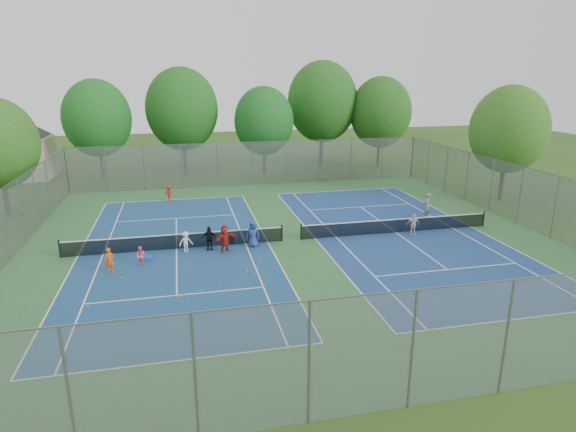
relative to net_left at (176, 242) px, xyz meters
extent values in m
plane|color=#2C4F18|center=(7.00, 0.00, -0.46)|extent=(120.00, 120.00, 0.00)
cube|color=#316735|center=(7.00, 0.00, -0.45)|extent=(32.00, 32.00, 0.01)
cube|color=navy|center=(0.00, 0.00, -0.44)|extent=(10.97, 23.77, 0.01)
cube|color=navy|center=(14.00, 0.00, -0.44)|extent=(10.97, 23.77, 0.01)
cube|color=black|center=(0.00, 0.00, 0.00)|extent=(12.87, 0.10, 0.91)
cube|color=black|center=(14.00, 0.00, 0.00)|extent=(12.87, 0.10, 0.91)
cube|color=gray|center=(7.00, 16.00, 1.54)|extent=(32.00, 0.10, 4.00)
cube|color=gray|center=(7.00, -16.00, 1.54)|extent=(32.00, 0.10, 4.00)
cube|color=gray|center=(-9.00, 0.00, 1.54)|extent=(0.10, 32.00, 4.00)
cube|color=gray|center=(23.00, 0.00, 1.54)|extent=(0.10, 32.00, 4.00)
cube|color=#B7A88C|center=(-15.00, 24.00, 1.54)|extent=(6.00, 5.00, 4.00)
pyramid|color=#2D2D33|center=(-15.00, 24.00, 5.74)|extent=(11.03, 11.03, 2.20)
cylinder|color=#443326|center=(-7.00, 22.00, 1.29)|extent=(0.36, 0.36, 3.50)
ellipsoid|color=#1A5C1C|center=(-7.00, 22.00, 5.45)|extent=(6.40, 6.40, 7.36)
cylinder|color=#443326|center=(1.00, 23.00, 1.47)|extent=(0.36, 0.36, 3.85)
ellipsoid|color=#1E5719|center=(1.00, 23.00, 6.10)|extent=(7.20, 7.20, 8.28)
cylinder|color=#443326|center=(9.00, 21.00, 1.12)|extent=(0.36, 0.36, 3.15)
ellipsoid|color=#1A5B1E|center=(9.00, 21.00, 4.95)|extent=(6.00, 6.00, 6.90)
cylinder|color=#443326|center=(16.00, 24.00, 1.65)|extent=(0.36, 0.36, 4.20)
ellipsoid|color=#215719|center=(16.00, 24.00, 6.59)|extent=(7.60, 7.60, 8.74)
cylinder|color=#443326|center=(22.00, 22.00, 1.29)|extent=(0.36, 0.36, 3.50)
ellipsoid|color=#235518|center=(22.00, 22.00, 5.52)|extent=(6.60, 6.60, 7.59)
cylinder|color=#443326|center=(-12.00, 10.00, 1.12)|extent=(0.36, 0.36, 3.15)
cylinder|color=#443326|center=(26.00, 6.00, 1.29)|extent=(0.36, 0.36, 3.50)
ellipsoid|color=#30621C|center=(26.00, 6.00, 5.29)|extent=(6.00, 6.00, 6.90)
cube|color=blue|center=(-1.49, -1.60, -0.32)|extent=(0.33, 0.33, 0.26)
cube|color=#268E2F|center=(3.31, 0.23, -0.18)|extent=(0.35, 0.35, 0.54)
imported|color=#E75B15|center=(-3.35, -2.88, 0.23)|extent=(0.53, 0.37, 1.37)
imported|color=pink|center=(-1.83, -2.26, 0.10)|extent=(0.61, 0.52, 1.11)
imported|color=silver|center=(0.56, -0.60, 0.17)|extent=(0.89, 0.64, 1.24)
imported|color=black|center=(1.90, -0.60, 0.27)|extent=(0.91, 0.53, 1.46)
imported|color=#274291|center=(4.50, -0.60, 0.33)|extent=(0.90, 0.76, 1.58)
imported|color=#A92018|center=(2.79, -1.09, 0.35)|extent=(1.54, 1.16, 1.62)
imported|color=#AC2218|center=(-0.52, 11.70, 0.18)|extent=(0.94, 0.72, 1.28)
imported|color=gray|center=(17.51, 2.58, 0.47)|extent=(0.81, 0.76, 1.86)
imported|color=silver|center=(14.89, -0.60, 0.24)|extent=(0.85, 0.45, 1.39)
sphere|color=#B1C72E|center=(3.22, -4.60, -0.42)|extent=(0.07, 0.07, 0.07)
sphere|color=#D1E034|center=(0.72, -3.05, -0.42)|extent=(0.07, 0.07, 0.07)
sphere|color=#C2E936|center=(-3.84, -6.80, -0.42)|extent=(0.07, 0.07, 0.07)
sphere|color=#B6D832|center=(3.59, -4.38, -0.42)|extent=(0.07, 0.07, 0.07)
sphere|color=#B7E034|center=(-2.76, -3.74, -0.42)|extent=(0.07, 0.07, 0.07)
sphere|color=#D0DD33|center=(0.06, -6.62, -0.42)|extent=(0.07, 0.07, 0.07)
sphere|color=#AAD030|center=(3.95, -4.69, -0.42)|extent=(0.07, 0.07, 0.07)
sphere|color=#AFD030|center=(4.48, -3.11, -0.42)|extent=(0.07, 0.07, 0.07)
sphere|color=yellow|center=(3.70, -2.80, -0.42)|extent=(0.07, 0.07, 0.07)
sphere|color=yellow|center=(2.02, -5.51, -0.42)|extent=(0.07, 0.07, 0.07)
sphere|color=gold|center=(3.24, -2.29, -0.42)|extent=(0.07, 0.07, 0.07)
sphere|color=#BEE234|center=(1.08, -6.14, -0.42)|extent=(0.07, 0.07, 0.07)
camera|label=1|loc=(0.59, -27.54, 9.51)|focal=30.00mm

